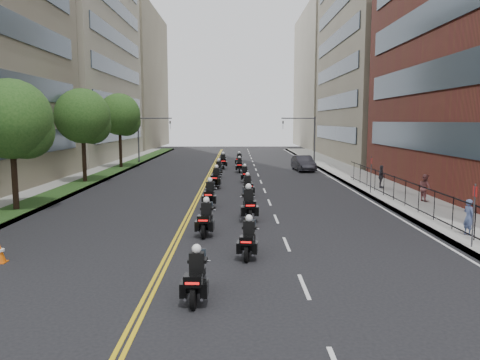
% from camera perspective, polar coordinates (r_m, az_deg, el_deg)
% --- Properties ---
extents(ground, '(160.00, 160.00, 0.00)m').
position_cam_1_polar(ground, '(14.80, -4.88, -12.84)').
color(ground, black).
rests_on(ground, ground).
extents(sidewalk_right, '(4.00, 90.00, 0.15)m').
position_cam_1_polar(sidewalk_right, '(40.67, 15.05, -0.10)').
color(sidewalk_right, gray).
rests_on(sidewalk_right, ground).
extents(sidewalk_left, '(4.00, 90.00, 0.15)m').
position_cam_1_polar(sidewalk_left, '(41.32, -18.99, -0.13)').
color(sidewalk_left, gray).
rests_on(sidewalk_left, ground).
extents(grass_strip, '(2.00, 90.00, 0.04)m').
position_cam_1_polar(grass_strip, '(41.06, -17.93, -0.00)').
color(grass_strip, '#213E16').
rests_on(grass_strip, sidewalk_left).
extents(building_right_tan, '(15.11, 28.00, 30.00)m').
position_cam_1_polar(building_right_tan, '(65.88, 18.21, 15.52)').
color(building_right_tan, '#766A56').
rests_on(building_right_tan, ground).
extents(building_right_far, '(15.00, 28.00, 26.00)m').
position_cam_1_polar(building_right_far, '(94.43, 12.25, 11.86)').
color(building_right_far, gray).
rests_on(building_right_far, ground).
extents(building_left_mid, '(16.11, 28.00, 34.00)m').
position_cam_1_polar(building_left_mid, '(67.10, -21.59, 16.96)').
color(building_left_mid, gray).
rests_on(building_left_mid, ground).
extents(building_left_far, '(16.00, 28.00, 26.00)m').
position_cam_1_polar(building_left_far, '(95.06, -14.88, 11.75)').
color(building_left_far, '#766A56').
rests_on(building_left_far, ground).
extents(iron_fence, '(0.05, 28.00, 1.50)m').
position_cam_1_polar(iron_fence, '(28.00, 20.21, -1.80)').
color(iron_fence, black).
rests_on(iron_fence, sidewalk_right).
extents(street_trees, '(4.40, 38.40, 7.98)m').
position_cam_1_polar(street_trees, '(34.67, -21.18, 6.83)').
color(street_trees, black).
rests_on(street_trees, ground).
extents(traffic_signal_right, '(4.09, 0.20, 5.60)m').
position_cam_1_polar(traffic_signal_right, '(56.51, 8.13, 5.74)').
color(traffic_signal_right, '#3F3F44').
rests_on(traffic_signal_right, ground).
extents(traffic_signal_left, '(4.09, 0.20, 5.60)m').
position_cam_1_polar(traffic_signal_left, '(56.89, -11.34, 5.68)').
color(traffic_signal_left, '#3F3F44').
rests_on(traffic_signal_left, ground).
extents(motorcycle_0, '(0.51, 2.16, 1.60)m').
position_cam_1_polar(motorcycle_0, '(13.62, -5.35, -11.85)').
color(motorcycle_0, black).
rests_on(motorcycle_0, ground).
extents(motorcycle_1, '(0.65, 2.15, 1.59)m').
position_cam_1_polar(motorcycle_1, '(17.62, 1.05, -7.39)').
color(motorcycle_1, black).
rests_on(motorcycle_1, ground).
extents(motorcycle_2, '(0.60, 2.31, 1.71)m').
position_cam_1_polar(motorcycle_2, '(21.02, -4.16, -4.88)').
color(motorcycle_2, black).
rests_on(motorcycle_2, ground).
extents(motorcycle_3, '(0.62, 2.54, 1.88)m').
position_cam_1_polar(motorcycle_3, '(24.09, 1.07, -3.15)').
color(motorcycle_3, black).
rests_on(motorcycle_3, ground).
extents(motorcycle_4, '(0.55, 2.37, 1.75)m').
position_cam_1_polar(motorcycle_4, '(27.76, -3.70, -1.88)').
color(motorcycle_4, black).
rests_on(motorcycle_4, ground).
extents(motorcycle_5, '(0.61, 2.19, 1.62)m').
position_cam_1_polar(motorcycle_5, '(31.67, 0.96, -0.84)').
color(motorcycle_5, black).
rests_on(motorcycle_5, ground).
extents(motorcycle_6, '(0.69, 2.41, 1.78)m').
position_cam_1_polar(motorcycle_6, '(35.54, -2.92, 0.14)').
color(motorcycle_6, black).
rests_on(motorcycle_6, ground).
extents(motorcycle_7, '(0.48, 2.06, 1.52)m').
position_cam_1_polar(motorcycle_7, '(39.07, 0.60, 0.64)').
color(motorcycle_7, black).
rests_on(motorcycle_7, ground).
extents(motorcycle_8, '(0.65, 2.33, 1.72)m').
position_cam_1_polar(motorcycle_8, '(42.27, -2.64, 1.23)').
color(motorcycle_8, black).
rests_on(motorcycle_8, ground).
extents(motorcycle_9, '(0.51, 2.21, 1.63)m').
position_cam_1_polar(motorcycle_9, '(46.49, -0.06, 1.74)').
color(motorcycle_9, black).
rests_on(motorcycle_9, ground).
extents(motorcycle_10, '(0.58, 2.43, 1.80)m').
position_cam_1_polar(motorcycle_10, '(50.03, -2.07, 2.20)').
color(motorcycle_10, black).
rests_on(motorcycle_10, ground).
extents(motorcycle_11, '(0.65, 2.24, 1.65)m').
position_cam_1_polar(motorcycle_11, '(53.18, -0.11, 2.44)').
color(motorcycle_11, black).
rests_on(motorcycle_11, ground).
extents(parked_sedan, '(2.10, 4.86, 1.56)m').
position_cam_1_polar(parked_sedan, '(48.30, 7.72, 2.04)').
color(parked_sedan, black).
rests_on(parked_sedan, ground).
extents(pedestrian_a, '(0.52, 0.65, 1.57)m').
position_cam_1_polar(pedestrian_a, '(22.59, 26.12, -4.08)').
color(pedestrian_a, '#4C5B8C').
rests_on(pedestrian_a, sidewalk_right).
extents(pedestrian_b, '(0.80, 0.94, 1.68)m').
position_cam_1_polar(pedestrian_b, '(30.95, 21.61, -0.88)').
color(pedestrian_b, '#8C4C4D').
rests_on(pedestrian_b, sidewalk_right).
extents(pedestrian_c, '(0.77, 1.06, 1.68)m').
position_cam_1_polar(pedestrian_c, '(36.04, 16.81, 0.39)').
color(pedestrian_c, '#3D3C43').
rests_on(pedestrian_c, sidewalk_right).
extents(traffic_cone, '(0.43, 0.43, 0.71)m').
position_cam_1_polar(traffic_cone, '(19.08, -27.22, -7.94)').
color(traffic_cone, '#D7580B').
rests_on(traffic_cone, ground).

